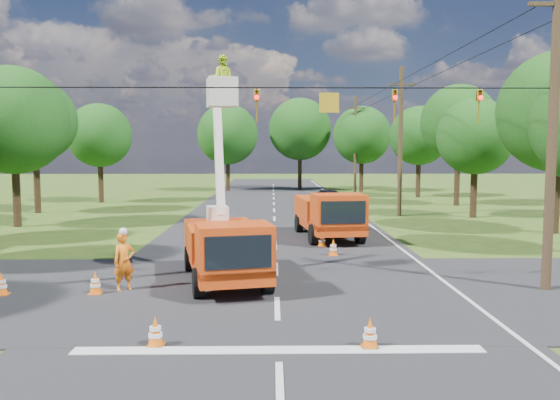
{
  "coord_description": "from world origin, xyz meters",
  "views": [
    {
      "loc": [
        -0.13,
        -14.77,
        4.39
      ],
      "look_at": [
        0.15,
        5.05,
        2.6
      ],
      "focal_mm": 35.0,
      "sensor_mm": 36.0,
      "label": 1
    }
  ],
  "objects_px": {
    "ground_worker": "(124,262)",
    "traffic_cone_4": "(95,283)",
    "traffic_cone_1": "(370,333)",
    "traffic_cone_2": "(333,248)",
    "tree_far_a": "(227,134)",
    "pole_right_far": "(355,144)",
    "second_truck": "(329,214)",
    "traffic_cone_5": "(1,284)",
    "distant_car": "(330,197)",
    "tree_left_d": "(13,121)",
    "pole_right_near": "(553,127)",
    "tree_right_b": "(559,112)",
    "tree_right_d": "(459,122)",
    "tree_right_c": "(475,137)",
    "tree_far_b": "(300,129)",
    "traffic_cone_7": "(341,220)",
    "tree_left_e": "(34,121)",
    "pole_right_mid": "(400,140)",
    "tree_left_f": "(100,136)",
    "bucket_truck": "(225,236)",
    "traffic_cone_0": "(155,332)",
    "tree_far_c": "(362,135)",
    "tree_right_e": "(419,136)",
    "traffic_cone_3": "(322,239)"
  },
  "relations": [
    {
      "from": "traffic_cone_4",
      "to": "tree_far_b",
      "type": "height_order",
      "value": "tree_far_b"
    },
    {
      "from": "traffic_cone_1",
      "to": "traffic_cone_2",
      "type": "bearing_deg",
      "value": 87.94
    },
    {
      "from": "tree_far_a",
      "to": "tree_far_b",
      "type": "xyz_separation_m",
      "value": [
        8.0,
        2.0,
        0.62
      ]
    },
    {
      "from": "pole_right_far",
      "to": "tree_left_e",
      "type": "height_order",
      "value": "pole_right_far"
    },
    {
      "from": "pole_right_mid",
      "to": "tree_far_a",
      "type": "distance_m",
      "value": 26.69
    },
    {
      "from": "tree_right_b",
      "to": "tree_far_b",
      "type": "xyz_separation_m",
      "value": [
        -12.0,
        33.0,
        0.37
      ]
    },
    {
      "from": "tree_far_c",
      "to": "pole_right_mid",
      "type": "bearing_deg",
      "value": -92.6
    },
    {
      "from": "tree_right_e",
      "to": "tree_far_c",
      "type": "height_order",
      "value": "tree_far_c"
    },
    {
      "from": "tree_far_c",
      "to": "tree_far_a",
      "type": "bearing_deg",
      "value": 176.05
    },
    {
      "from": "distant_car",
      "to": "pole_right_far",
      "type": "distance_m",
      "value": 13.93
    },
    {
      "from": "traffic_cone_5",
      "to": "tree_right_b",
      "type": "distance_m",
      "value": 27.14
    },
    {
      "from": "tree_right_b",
      "to": "tree_right_d",
      "type": "distance_m",
      "value": 15.0
    },
    {
      "from": "tree_right_c",
      "to": "tree_left_f",
      "type": "bearing_deg",
      "value": 158.55
    },
    {
      "from": "traffic_cone_7",
      "to": "tree_left_e",
      "type": "relative_size",
      "value": 0.08
    },
    {
      "from": "ground_worker",
      "to": "tree_right_b",
      "type": "height_order",
      "value": "tree_right_b"
    },
    {
      "from": "traffic_cone_1",
      "to": "traffic_cone_4",
      "type": "xyz_separation_m",
      "value": [
        -7.58,
        4.72,
        0.0
      ]
    },
    {
      "from": "bucket_truck",
      "to": "traffic_cone_0",
      "type": "height_order",
      "value": "bucket_truck"
    },
    {
      "from": "pole_right_mid",
      "to": "tree_right_d",
      "type": "height_order",
      "value": "pole_right_mid"
    },
    {
      "from": "bucket_truck",
      "to": "tree_far_b",
      "type": "distance_m",
      "value": 44.42
    },
    {
      "from": "traffic_cone_7",
      "to": "tree_far_b",
      "type": "distance_m",
      "value": 30.77
    },
    {
      "from": "second_truck",
      "to": "pole_right_near",
      "type": "bearing_deg",
      "value": -67.13
    },
    {
      "from": "second_truck",
      "to": "traffic_cone_5",
      "type": "xyz_separation_m",
      "value": [
        -11.05,
        -10.64,
        -0.89
      ]
    },
    {
      "from": "traffic_cone_5",
      "to": "traffic_cone_7",
      "type": "distance_m",
      "value": 19.65
    },
    {
      "from": "pole_right_mid",
      "to": "tree_far_b",
      "type": "distance_m",
      "value": 25.65
    },
    {
      "from": "pole_right_far",
      "to": "tree_right_c",
      "type": "xyz_separation_m",
      "value": [
        4.7,
        -21.0,
        0.21
      ]
    },
    {
      "from": "tree_left_d",
      "to": "traffic_cone_2",
      "type": "bearing_deg",
      "value": -28.09
    },
    {
      "from": "pole_right_far",
      "to": "distant_car",
      "type": "bearing_deg",
      "value": -107.22
    },
    {
      "from": "bucket_truck",
      "to": "second_truck",
      "type": "relative_size",
      "value": 1.13
    },
    {
      "from": "tree_left_e",
      "to": "tree_far_c",
      "type": "xyz_separation_m",
      "value": [
        26.3,
        20.0,
        -0.43
      ]
    },
    {
      "from": "tree_left_f",
      "to": "bucket_truck",
      "type": "bearing_deg",
      "value": -65.58
    },
    {
      "from": "distant_car",
      "to": "tree_left_d",
      "type": "relative_size",
      "value": 0.41
    },
    {
      "from": "traffic_cone_7",
      "to": "tree_right_b",
      "type": "relative_size",
      "value": 0.07
    },
    {
      "from": "pole_right_near",
      "to": "tree_right_d",
      "type": "distance_m",
      "value": 27.77
    },
    {
      "from": "traffic_cone_5",
      "to": "tree_right_c",
      "type": "height_order",
      "value": "tree_right_c"
    },
    {
      "from": "traffic_cone_3",
      "to": "traffic_cone_7",
      "type": "xyz_separation_m",
      "value": [
        1.77,
        7.04,
        0.0
      ]
    },
    {
      "from": "tree_right_d",
      "to": "tree_right_e",
      "type": "height_order",
      "value": "tree_right_d"
    },
    {
      "from": "traffic_cone_1",
      "to": "tree_right_d",
      "type": "bearing_deg",
      "value": 68.27
    },
    {
      "from": "tree_far_a",
      "to": "pole_right_far",
      "type": "bearing_deg",
      "value": -12.53
    },
    {
      "from": "ground_worker",
      "to": "traffic_cone_5",
      "type": "xyz_separation_m",
      "value": [
        -3.58,
        -0.54,
        -0.57
      ]
    },
    {
      "from": "tree_far_a",
      "to": "tree_far_c",
      "type": "height_order",
      "value": "tree_far_a"
    },
    {
      "from": "second_truck",
      "to": "tree_right_d",
      "type": "height_order",
      "value": "tree_right_d"
    },
    {
      "from": "traffic_cone_4",
      "to": "pole_right_far",
      "type": "bearing_deg",
      "value": 70.78
    },
    {
      "from": "tree_left_d",
      "to": "tree_right_e",
      "type": "height_order",
      "value": "tree_left_d"
    },
    {
      "from": "tree_left_d",
      "to": "pole_right_near",
      "type": "bearing_deg",
      "value": -32.55
    },
    {
      "from": "ground_worker",
      "to": "traffic_cone_4",
      "type": "xyz_separation_m",
      "value": [
        -0.77,
        -0.45,
        -0.57
      ]
    },
    {
      "from": "pole_right_near",
      "to": "tree_right_c",
      "type": "xyz_separation_m",
      "value": [
        4.7,
        19.0,
        0.21
      ]
    },
    {
      "from": "traffic_cone_0",
      "to": "tree_left_e",
      "type": "xyz_separation_m",
      "value": [
        -14.05,
        26.87,
        6.13
      ]
    },
    {
      "from": "traffic_cone_0",
      "to": "pole_right_near",
      "type": "distance_m",
      "value": 13.15
    },
    {
      "from": "traffic_cone_3",
      "to": "bucket_truck",
      "type": "bearing_deg",
      "value": -119.66
    },
    {
      "from": "ground_worker",
      "to": "traffic_cone_3",
      "type": "distance_m",
      "value": 10.43
    }
  ]
}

